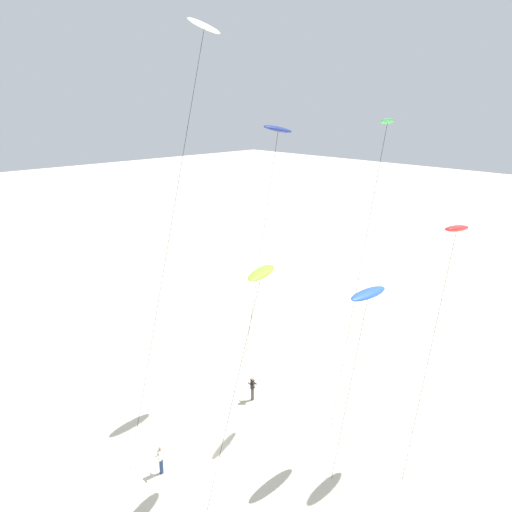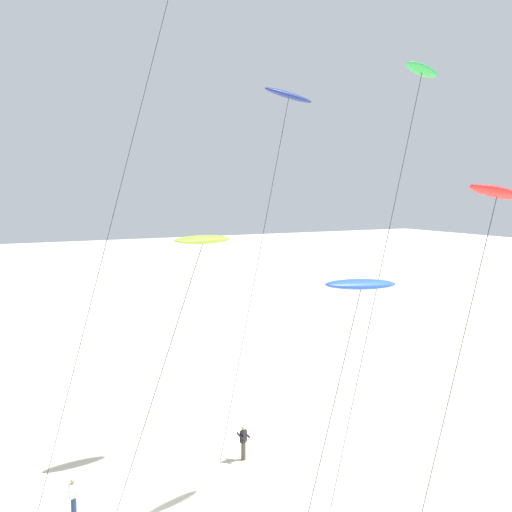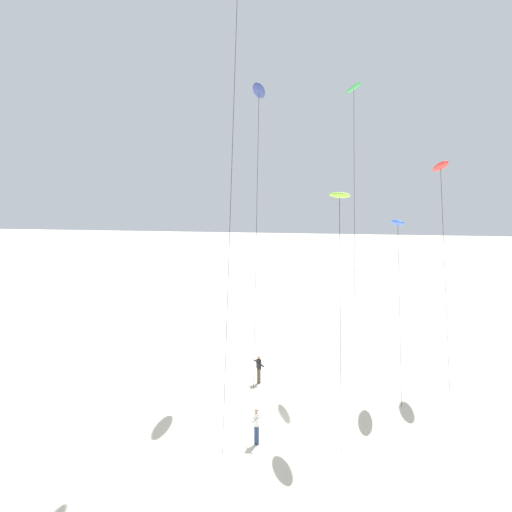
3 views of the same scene
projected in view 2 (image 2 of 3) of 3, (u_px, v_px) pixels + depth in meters
name	position (u px, v px, depth m)	size (l,w,h in m)	color
ground_plane	(122.00, 498.00, 25.41)	(260.00, 260.00, 0.00)	beige
kite_navy	(288.00, 98.00, 28.85)	(1.21, 5.46, 17.83)	navy
kite_blue	(361.00, 285.00, 21.46)	(0.97, 4.51, 9.91)	blue
kite_lime	(202.00, 242.00, 21.66)	(1.65, 5.61, 11.36)	#8CD833
kite_green	(421.00, 76.00, 25.38)	(1.54, 6.14, 18.25)	green
kite_red	(497.00, 194.00, 20.56)	(1.11, 5.63, 13.27)	red
kite_flyer_nearest	(243.00, 442.00, 28.90)	(0.70, 0.71, 1.67)	#4C4738
kite_flyer_middle	(74.00, 497.00, 23.69)	(0.59, 0.61, 1.67)	navy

